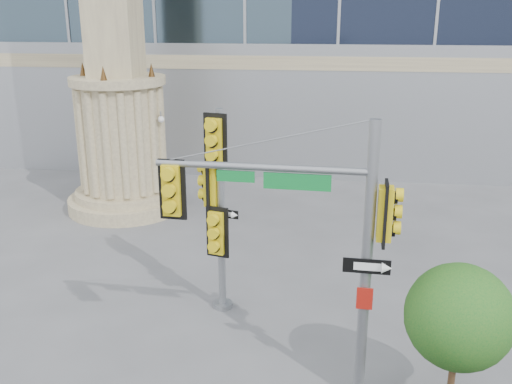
# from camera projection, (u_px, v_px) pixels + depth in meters

# --- Properties ---
(ground) EXTENTS (120.00, 120.00, 0.00)m
(ground) POSITION_uv_depth(u_px,v_px,m) (245.00, 347.00, 13.15)
(ground) COLOR #545456
(ground) RESTS_ON ground
(monument) EXTENTS (4.40, 4.40, 16.60)m
(monument) POSITION_uv_depth(u_px,v_px,m) (116.00, 65.00, 20.67)
(monument) COLOR gray
(monument) RESTS_ON ground
(main_signal_pole) EXTENTS (4.39, 0.60, 5.66)m
(main_signal_pole) POSITION_uv_depth(u_px,v_px,m) (312.00, 233.00, 10.52)
(main_signal_pole) COLOR slate
(main_signal_pole) RESTS_ON ground
(secondary_signal_pole) EXTENTS (0.91, 0.80, 5.23)m
(secondary_signal_pole) POSITION_uv_depth(u_px,v_px,m) (217.00, 197.00, 13.91)
(secondary_signal_pole) COLOR slate
(secondary_signal_pole) RESTS_ON ground
(street_tree) EXTENTS (2.01, 1.96, 3.13)m
(street_tree) POSITION_uv_depth(u_px,v_px,m) (461.00, 321.00, 10.32)
(street_tree) COLOR gray
(street_tree) RESTS_ON ground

